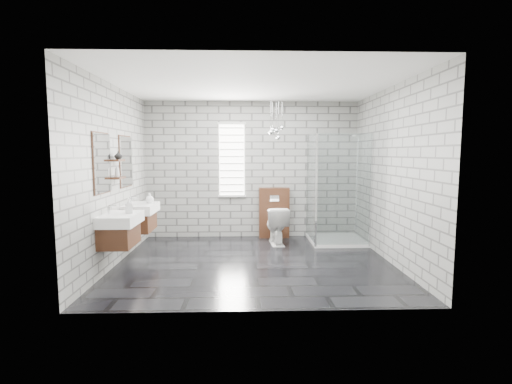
{
  "coord_description": "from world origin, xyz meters",
  "views": [
    {
      "loc": [
        -0.15,
        -5.61,
        1.69
      ],
      "look_at": [
        0.04,
        0.35,
        1.06
      ],
      "focal_mm": 26.0,
      "sensor_mm": 36.0,
      "label": 1
    }
  ],
  "objects_px": {
    "vanity_right": "(138,209)",
    "cistern_panel": "(274,213)",
    "vanity_left": "(118,221)",
    "toilet": "(276,225)",
    "shower_enclosure": "(333,217)"
  },
  "relations": [
    {
      "from": "cistern_panel",
      "to": "shower_enclosure",
      "type": "bearing_deg",
      "value": -25.97
    },
    {
      "from": "vanity_right",
      "to": "shower_enclosure",
      "type": "xyz_separation_m",
      "value": [
        3.41,
        0.67,
        -0.25
      ]
    },
    {
      "from": "vanity_left",
      "to": "toilet",
      "type": "relative_size",
      "value": 2.24
    },
    {
      "from": "vanity_left",
      "to": "vanity_right",
      "type": "relative_size",
      "value": 1.0
    },
    {
      "from": "vanity_right",
      "to": "cistern_panel",
      "type": "relative_size",
      "value": 1.57
    },
    {
      "from": "cistern_panel",
      "to": "toilet",
      "type": "height_order",
      "value": "cistern_panel"
    },
    {
      "from": "vanity_left",
      "to": "cistern_panel",
      "type": "xyz_separation_m",
      "value": [
        2.35,
        2.2,
        -0.26
      ]
    },
    {
      "from": "vanity_left",
      "to": "vanity_right",
      "type": "distance_m",
      "value": 1.02
    },
    {
      "from": "cistern_panel",
      "to": "shower_enclosure",
      "type": "height_order",
      "value": "shower_enclosure"
    },
    {
      "from": "shower_enclosure",
      "to": "vanity_right",
      "type": "bearing_deg",
      "value": -168.94
    },
    {
      "from": "vanity_left",
      "to": "vanity_right",
      "type": "height_order",
      "value": "same"
    },
    {
      "from": "shower_enclosure",
      "to": "toilet",
      "type": "height_order",
      "value": "shower_enclosure"
    },
    {
      "from": "cistern_panel",
      "to": "toilet",
      "type": "relative_size",
      "value": 1.43
    },
    {
      "from": "vanity_right",
      "to": "shower_enclosure",
      "type": "relative_size",
      "value": 0.77
    },
    {
      "from": "vanity_right",
      "to": "cistern_panel",
      "type": "height_order",
      "value": "vanity_right"
    }
  ]
}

